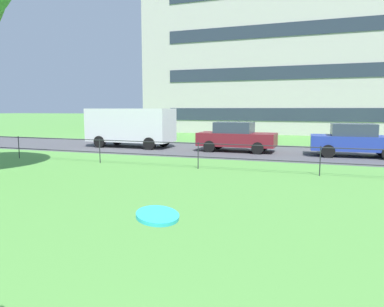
{
  "coord_description": "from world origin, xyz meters",
  "views": [
    {
      "loc": [
        1.97,
        0.79,
        2.21
      ],
      "look_at": [
        -0.45,
        7.64,
        1.3
      ],
      "focal_mm": 33.04,
      "sensor_mm": 36.0,
      "label": 1
    }
  ],
  "objects_px": {
    "car_blue_left": "(355,140)",
    "frisbee": "(158,216)",
    "panel_van_far_left": "(131,125)",
    "car_maroon_right": "(236,137)",
    "apartment_building_background": "(345,38)"
  },
  "relations": [
    {
      "from": "apartment_building_background",
      "to": "panel_van_far_left",
      "type": "bearing_deg",
      "value": -123.04
    },
    {
      "from": "car_blue_left",
      "to": "apartment_building_background",
      "type": "height_order",
      "value": "apartment_building_background"
    },
    {
      "from": "frisbee",
      "to": "apartment_building_background",
      "type": "distance_m",
      "value": 36.27
    },
    {
      "from": "car_maroon_right",
      "to": "apartment_building_background",
      "type": "xyz_separation_m",
      "value": [
        6.12,
        19.19,
        8.14
      ]
    },
    {
      "from": "panel_van_far_left",
      "to": "car_blue_left",
      "type": "bearing_deg",
      "value": -1.31
    },
    {
      "from": "frisbee",
      "to": "apartment_building_background",
      "type": "height_order",
      "value": "apartment_building_background"
    },
    {
      "from": "frisbee",
      "to": "panel_van_far_left",
      "type": "bearing_deg",
      "value": 119.71
    },
    {
      "from": "car_maroon_right",
      "to": "car_blue_left",
      "type": "height_order",
      "value": "same"
    },
    {
      "from": "panel_van_far_left",
      "to": "car_blue_left",
      "type": "relative_size",
      "value": 1.24
    },
    {
      "from": "car_blue_left",
      "to": "frisbee",
      "type": "bearing_deg",
      "value": -99.36
    },
    {
      "from": "frisbee",
      "to": "car_maroon_right",
      "type": "distance_m",
      "value": 16.49
    },
    {
      "from": "car_maroon_right",
      "to": "car_blue_left",
      "type": "bearing_deg",
      "value": -1.54
    },
    {
      "from": "panel_van_far_left",
      "to": "car_blue_left",
      "type": "xyz_separation_m",
      "value": [
        11.95,
        -0.27,
        -0.49
      ]
    },
    {
      "from": "frisbee",
      "to": "car_blue_left",
      "type": "bearing_deg",
      "value": 80.64
    },
    {
      "from": "car_blue_left",
      "to": "panel_van_far_left",
      "type": "bearing_deg",
      "value": 178.69
    }
  ]
}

